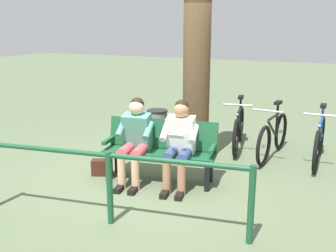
# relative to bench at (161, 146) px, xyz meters

# --- Properties ---
(ground_plane) EXTENTS (40.00, 40.00, 0.00)m
(ground_plane) POSITION_rel_bench_xyz_m (0.20, 0.02, -0.51)
(ground_plane) COLOR #566647
(bench) EXTENTS (1.66, 0.75, 0.87)m
(bench) POSITION_rel_bench_xyz_m (0.00, 0.00, 0.00)
(bench) COLOR #194C2D
(bench) RESTS_ON ground
(person_reading) EXTENTS (0.54, 0.81, 1.20)m
(person_reading) POSITION_rel_bench_xyz_m (-0.34, 0.11, 0.16)
(person_reading) COLOR white
(person_reading) RESTS_ON ground
(person_companion) EXTENTS (0.54, 0.81, 1.20)m
(person_companion) POSITION_rel_bench_xyz_m (0.29, 0.22, 0.16)
(person_companion) COLOR #4C8C7A
(person_companion) RESTS_ON ground
(handbag) EXTENTS (0.33, 0.25, 0.24)m
(handbag) POSITION_rel_bench_xyz_m (0.86, 0.23, -0.39)
(handbag) COLOR #3F1E14
(handbag) RESTS_ON ground
(tree_trunk) EXTENTS (0.43, 0.43, 3.67)m
(tree_trunk) POSITION_rel_bench_xyz_m (-0.15, -0.98, 1.33)
(tree_trunk) COLOR #4C3823
(tree_trunk) RESTS_ON ground
(litter_bin) EXTENTS (0.36, 0.36, 0.74)m
(litter_bin) POSITION_rel_bench_xyz_m (0.64, -1.17, -0.13)
(litter_bin) COLOR slate
(litter_bin) RESTS_ON ground
(bicycle_red) EXTENTS (0.48, 1.68, 0.94)m
(bicycle_red) POSITION_rel_bench_xyz_m (-2.01, -1.74, -0.15)
(bicycle_red) COLOR black
(bicycle_red) RESTS_ON ground
(bicycle_purple) EXTENTS (0.48, 1.68, 0.94)m
(bicycle_purple) POSITION_rel_bench_xyz_m (-1.28, -1.70, -0.15)
(bicycle_purple) COLOR black
(bicycle_purple) RESTS_ON ground
(bicycle_silver) EXTENTS (0.49, 1.66, 0.94)m
(bicycle_silver) POSITION_rel_bench_xyz_m (-0.62, -1.94, -0.15)
(bicycle_silver) COLOR black
(bicycle_silver) RESTS_ON ground
(railing_fence) EXTENTS (3.12, 0.57, 0.85)m
(railing_fence) POSITION_rel_bench_xyz_m (-0.06, 1.42, 0.09)
(railing_fence) COLOR #194C2D
(railing_fence) RESTS_ON ground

